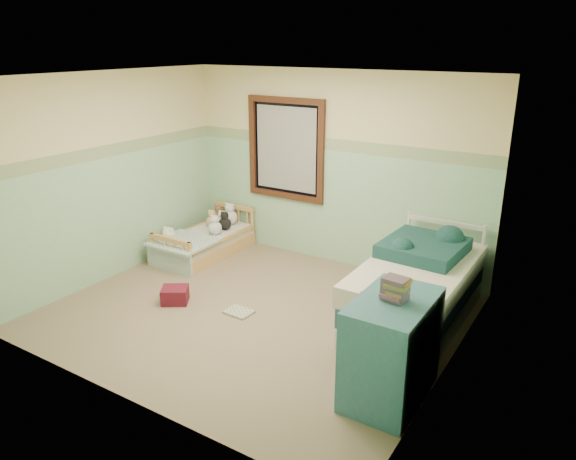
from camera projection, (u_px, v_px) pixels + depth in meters
The scene contains 29 objects.
floor at pixel (254, 313), 5.96m from camera, with size 4.20×3.60×0.02m, color brown.
ceiling at pixel (248, 75), 5.12m from camera, with size 4.20×3.60×0.02m, color silver.
wall_back at pixel (333, 170), 6.98m from camera, with size 4.20×0.04×2.50m, color beige.
wall_front at pixel (112, 260), 4.10m from camera, with size 4.20×0.04×2.50m, color beige.
wall_left at pixel (111, 177), 6.59m from camera, with size 0.04×3.60×2.50m, color beige.
wall_right at pixel (457, 242), 4.49m from camera, with size 0.04×3.60×2.50m, color beige.
wainscot_mint at pixel (332, 207), 7.13m from camera, with size 4.20×0.01×1.50m, color #9ACCA4.
border_strip at pixel (333, 145), 6.86m from camera, with size 4.20×0.01×0.15m, color #335F3F.
window_frame at pixel (286, 149), 7.23m from camera, with size 1.16×0.06×1.36m, color #462211.
window_blinds at pixel (286, 149), 7.24m from camera, with size 0.92×0.01×1.12m, color #B4B4AE.
toddler_bed_frame at pixel (206, 248), 7.55m from camera, with size 0.70×1.40×0.18m, color tan.
toddler_mattress at pixel (205, 238), 7.50m from camera, with size 0.64×1.34×0.12m, color silver.
patchwork_quilt at pixel (183, 242), 7.13m from camera, with size 0.76×0.70×0.03m, color #70A3D4.
plush_bed_brown at pixel (219, 216), 7.93m from camera, with size 0.18×0.18×0.18m, color brown.
plush_bed_white at pixel (230, 217), 7.82m from camera, with size 0.22×0.22×0.22m, color silver.
plush_bed_tan at pixel (212, 221), 7.73m from camera, with size 0.17×0.17×0.17m, color tan.
plush_bed_dark at pixel (225, 224), 7.61m from camera, with size 0.18×0.18×0.18m, color black.
plush_floor_cream at pixel (169, 246), 7.47m from camera, with size 0.28×0.28×0.28m, color white.
plush_floor_tan at pixel (174, 249), 7.47m from camera, with size 0.22×0.22×0.22m, color tan.
twin_bed_frame at pixel (414, 312), 5.73m from camera, with size 0.93×1.86×0.22m, color white.
twin_boxspring at pixel (415, 293), 5.66m from camera, with size 0.93×1.86×0.22m, color navy.
twin_mattress at pixel (417, 274), 5.59m from camera, with size 0.97×1.90×0.22m, color white.
teal_blanket at pixel (424, 248), 5.79m from camera, with size 0.79×0.84×0.14m, color #0E282D.
dresser at pixel (391, 349), 4.42m from camera, with size 0.56×0.89×0.89m, color #33636E.
book_stack at pixel (395, 289), 4.24m from camera, with size 0.19×0.15×0.19m, color brown.
red_pillow at pixel (175, 295), 6.15m from camera, with size 0.29×0.25×0.18m, color maroon.
floor_book at pixel (239, 312), 5.93m from camera, with size 0.29×0.22×0.03m, color #F8B840.
extra_plush_0 at pixel (215, 228), 7.42m from camera, with size 0.19×0.19×0.19m, color silver.
extra_plush_1 at pixel (222, 222), 7.68m from camera, with size 0.17×0.17×0.17m, color white.
Camera 1 is at (3.14, -4.30, 2.83)m, focal length 33.84 mm.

